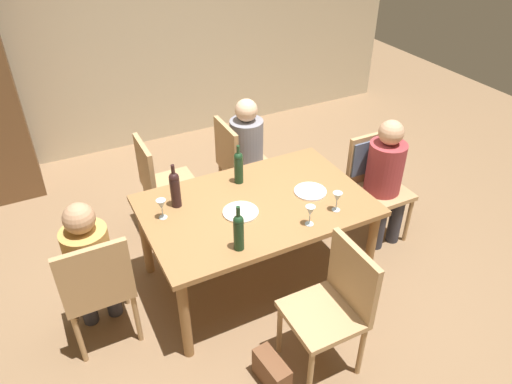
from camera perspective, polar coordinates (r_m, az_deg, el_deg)
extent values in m
plane|color=#846647|center=(3.94, 0.00, -10.03)|extent=(10.00, 10.00, 0.00)
cube|color=beige|center=(5.57, -13.58, 18.86)|extent=(6.40, 0.12, 2.70)
cube|color=olive|center=(3.48, 0.00, -1.63)|extent=(1.63, 1.05, 0.04)
cylinder|color=olive|center=(3.21, -8.48, -14.84)|extent=(0.07, 0.07, 0.69)
cylinder|color=olive|center=(3.75, 13.53, -6.72)|extent=(0.07, 0.07, 0.69)
cylinder|color=olive|center=(3.86, -13.13, -5.38)|extent=(0.07, 0.07, 0.69)
cylinder|color=olive|center=(4.32, 6.07, 0.27)|extent=(0.07, 0.07, 0.69)
cylinder|color=tan|center=(4.34, 17.73, -3.23)|extent=(0.04, 0.04, 0.44)
cylinder|color=tan|center=(4.12, 13.84, -4.76)|extent=(0.04, 0.04, 0.44)
cylinder|color=tan|center=(4.56, 14.60, -0.67)|extent=(0.04, 0.04, 0.44)
cylinder|color=tan|center=(4.35, 10.75, -1.99)|extent=(0.04, 0.04, 0.44)
cube|color=tan|center=(4.20, 14.69, 0.01)|extent=(0.44, 0.44, 0.04)
cube|color=tan|center=(4.20, 13.45, 4.08)|extent=(0.44, 0.04, 0.44)
cube|color=#4C5B75|center=(4.19, 13.49, 4.34)|extent=(0.40, 0.07, 0.31)
cylinder|color=tan|center=(3.70, -21.39, -11.89)|extent=(0.04, 0.04, 0.44)
cylinder|color=tan|center=(3.71, -15.62, -10.33)|extent=(0.04, 0.04, 0.44)
cylinder|color=tan|center=(3.43, -20.38, -16.12)|extent=(0.04, 0.04, 0.44)
cylinder|color=tan|center=(3.44, -14.06, -14.40)|extent=(0.04, 0.04, 0.44)
cube|color=tan|center=(3.40, -18.59, -10.36)|extent=(0.44, 0.44, 0.04)
cube|color=tan|center=(3.09, -18.67, -9.57)|extent=(0.44, 0.04, 0.44)
cylinder|color=tan|center=(4.77, -0.01, 2.29)|extent=(0.04, 0.04, 0.44)
cylinder|color=tan|center=(4.49, 2.18, -0.01)|extent=(0.04, 0.04, 0.44)
cylinder|color=tan|center=(4.64, -4.20, 1.15)|extent=(0.04, 0.04, 0.44)
cylinder|color=tan|center=(4.35, -2.21, -1.29)|extent=(0.04, 0.04, 0.44)
cube|color=tan|center=(4.43, -1.09, 3.16)|extent=(0.44, 0.44, 0.04)
cube|color=tan|center=(4.24, -3.57, 5.30)|extent=(0.04, 0.44, 0.44)
cylinder|color=tan|center=(4.54, -8.30, 0.03)|extent=(0.04, 0.04, 0.44)
cylinder|color=tan|center=(4.25, -6.54, -2.54)|extent=(0.04, 0.04, 0.44)
cylinder|color=tan|center=(4.46, -12.87, -1.21)|extent=(0.04, 0.04, 0.44)
cylinder|color=tan|center=(4.16, -11.41, -3.93)|extent=(0.04, 0.04, 0.44)
cube|color=tan|center=(4.21, -10.10, 0.77)|extent=(0.44, 0.44, 0.04)
cube|color=tan|center=(4.05, -13.11, 2.88)|extent=(0.04, 0.44, 0.44)
cylinder|color=tan|center=(3.10, 6.52, -20.89)|extent=(0.04, 0.04, 0.44)
cylinder|color=tan|center=(3.29, 2.83, -16.13)|extent=(0.04, 0.04, 0.44)
cylinder|color=tan|center=(3.25, 12.47, -18.05)|extent=(0.04, 0.04, 0.44)
cylinder|color=tan|center=(3.43, 8.54, -13.75)|extent=(0.04, 0.04, 0.44)
cube|color=tan|center=(3.07, 7.94, -14.34)|extent=(0.44, 0.44, 0.04)
cube|color=tan|center=(2.99, 11.54, -9.85)|extent=(0.04, 0.44, 0.44)
cylinder|color=#33333D|center=(4.31, 16.37, -3.16)|extent=(0.11, 0.11, 0.46)
cylinder|color=#33333D|center=(4.20, 14.50, -3.88)|extent=(0.11, 0.11, 0.46)
cylinder|color=#9E383D|center=(4.08, 15.16, 2.71)|extent=(0.30, 0.30, 0.47)
sphere|color=tan|center=(3.92, 15.89, 6.86)|extent=(0.20, 0.20, 0.20)
cylinder|color=#33333D|center=(3.66, -19.72, -11.92)|extent=(0.11, 0.11, 0.46)
cylinder|color=#33333D|center=(3.66, -17.00, -11.19)|extent=(0.11, 0.11, 0.46)
cylinder|color=tan|center=(3.25, -19.31, -7.52)|extent=(0.29, 0.29, 0.45)
sphere|color=tan|center=(3.06, -20.44, -2.98)|extent=(0.20, 0.20, 0.20)
cylinder|color=#33333D|center=(4.67, -0.01, 1.66)|extent=(0.11, 0.11, 0.46)
cylinder|color=#33333D|center=(4.54, 1.02, 0.57)|extent=(0.11, 0.11, 0.46)
cylinder|color=gray|center=(4.32, -1.13, 5.78)|extent=(0.30, 0.30, 0.46)
sphere|color=beige|center=(4.17, -1.18, 9.76)|extent=(0.20, 0.20, 0.20)
cylinder|color=#19381E|center=(3.01, -2.08, -5.20)|extent=(0.07, 0.07, 0.21)
sphere|color=#19381E|center=(2.94, -2.13, -3.40)|extent=(0.07, 0.07, 0.07)
cylinder|color=#19381E|center=(2.90, -2.15, -2.54)|extent=(0.03, 0.03, 0.09)
cylinder|color=#19381E|center=(3.65, -2.08, 2.62)|extent=(0.07, 0.07, 0.21)
sphere|color=#19381E|center=(3.59, -2.12, 4.24)|extent=(0.07, 0.07, 0.07)
cylinder|color=#19381E|center=(3.56, -2.14, 4.95)|extent=(0.03, 0.03, 0.09)
cylinder|color=black|center=(3.43, -9.61, -0.05)|extent=(0.07, 0.07, 0.23)
sphere|color=black|center=(3.36, -9.81, 1.72)|extent=(0.07, 0.07, 0.07)
cylinder|color=black|center=(3.33, -9.90, 2.52)|extent=(0.03, 0.03, 0.09)
cylinder|color=silver|center=(3.39, -11.06, -2.99)|extent=(0.06, 0.06, 0.00)
cylinder|color=silver|center=(3.37, -11.12, -2.49)|extent=(0.01, 0.01, 0.07)
cone|color=silver|center=(3.33, -11.26, -1.49)|extent=(0.07, 0.07, 0.07)
cylinder|color=silver|center=(3.45, 9.53, -2.11)|extent=(0.06, 0.06, 0.00)
cylinder|color=silver|center=(3.42, 9.59, -1.62)|extent=(0.01, 0.01, 0.07)
cone|color=silver|center=(3.38, 9.71, -0.62)|extent=(0.07, 0.07, 0.07)
cylinder|color=silver|center=(3.29, 6.39, -3.81)|extent=(0.06, 0.06, 0.00)
cylinder|color=silver|center=(3.27, 6.43, -3.30)|extent=(0.01, 0.01, 0.07)
cone|color=silver|center=(3.22, 6.51, -2.28)|extent=(0.07, 0.07, 0.07)
cylinder|color=white|center=(3.60, 6.52, 0.07)|extent=(0.25, 0.25, 0.01)
cylinder|color=silver|center=(3.37, -1.86, -2.41)|extent=(0.26, 0.26, 0.01)
cube|color=brown|center=(3.23, 1.89, -20.70)|extent=(0.15, 0.29, 0.22)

